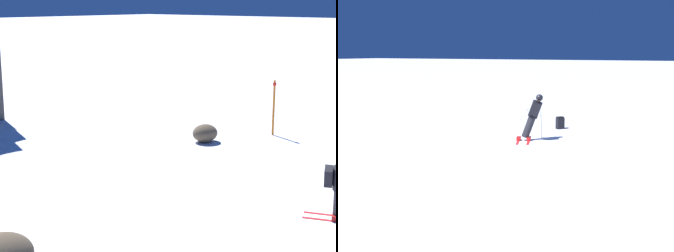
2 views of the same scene
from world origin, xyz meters
The scene contains 3 objects.
ground_plane centered at (0.00, 0.00, 0.00)m, with size 300.00×300.00×0.00m, color white.
skier centered at (-1.22, -0.10, 0.91)m, with size 1.50×1.66×1.68m.
spare_backpack centered at (-1.09, -2.95, 0.24)m, with size 0.36×0.37×0.50m.
Camera 2 is at (-8.09, 14.53, 3.10)m, focal length 50.00 mm.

